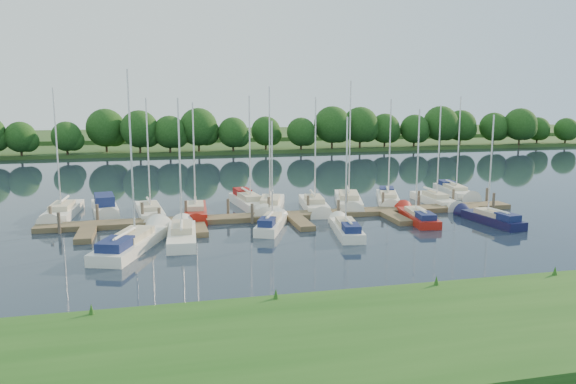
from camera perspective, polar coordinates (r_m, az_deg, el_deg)
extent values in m
plane|color=#182430|center=(39.27, 3.25, -5.06)|extent=(260.00, 260.00, 0.00)
cube|color=#1C4A15|center=(25.10, 14.11, -13.44)|extent=(90.00, 10.00, 0.50)
cube|color=brown|center=(46.73, 0.43, -2.40)|extent=(40.00, 2.00, 0.40)
cube|color=brown|center=(42.78, -19.87, -4.12)|extent=(1.20, 4.00, 0.40)
cube|color=brown|center=(42.60, -9.11, -3.72)|extent=(1.20, 4.00, 0.40)
cube|color=brown|center=(43.89, 1.37, -3.20)|extent=(1.20, 4.00, 0.40)
cube|color=brown|center=(46.55, 10.95, -2.63)|extent=(1.20, 4.00, 0.40)
cube|color=brown|center=(50.34, 19.28, -2.07)|extent=(1.20, 4.00, 0.40)
cylinder|color=#473D33|center=(47.29, -22.96, -2.54)|extent=(0.24, 0.24, 2.00)
cylinder|color=#473D33|center=(46.83, -18.79, -2.40)|extent=(0.24, 0.24, 2.00)
cylinder|color=#473D33|center=(46.62, -14.56, -2.24)|extent=(0.24, 0.24, 2.00)
cylinder|color=#473D33|center=(46.66, -10.31, -2.07)|extent=(0.24, 0.24, 2.00)
cylinder|color=#473D33|center=(46.97, -6.10, -1.90)|extent=(0.24, 0.24, 2.00)
cylinder|color=#473D33|center=(47.52, -1.97, -1.71)|extent=(0.24, 0.24, 2.00)
cylinder|color=#473D33|center=(48.31, 2.05, -1.52)|extent=(0.24, 0.24, 2.00)
cylinder|color=#473D33|center=(49.33, 5.92, -1.33)|extent=(0.24, 0.24, 2.00)
cylinder|color=#473D33|center=(50.57, 9.62, -1.15)|extent=(0.24, 0.24, 2.00)
cylinder|color=#473D33|center=(52.01, 13.12, -0.97)|extent=(0.24, 0.24, 2.00)
cylinder|color=#473D33|center=(53.63, 16.43, -0.79)|extent=(0.24, 0.24, 2.00)
cylinder|color=#473D33|center=(55.42, 19.53, -0.63)|extent=(0.24, 0.24, 2.00)
cylinder|color=#473D33|center=(44.61, -22.23, -3.19)|extent=(0.24, 0.24, 2.00)
cylinder|color=#473D33|center=(44.06, -12.93, -2.86)|extent=(0.24, 0.24, 2.00)
cylinder|color=#473D33|center=(44.68, -3.66, -2.46)|extent=(0.24, 0.24, 2.00)
cylinder|color=#473D33|center=(46.42, 5.14, -2.02)|extent=(0.24, 0.24, 2.00)
cylinder|color=#473D33|center=(49.16, 13.12, -1.58)|extent=(0.24, 0.24, 2.00)
cylinder|color=#473D33|center=(52.75, 20.14, -1.16)|extent=(0.24, 0.24, 2.00)
cube|color=#1E4119|center=(112.31, -7.84, 4.65)|extent=(180.00, 30.00, 0.60)
cube|color=#3B5625|center=(137.11, -8.90, 5.68)|extent=(220.00, 40.00, 1.40)
sphere|color=#163B10|center=(101.93, -27.09, 4.58)|extent=(3.35, 3.35, 3.35)
cylinder|color=#38281C|center=(100.75, -24.69, 3.85)|extent=(0.36, 0.36, 2.60)
sphere|color=#163B10|center=(100.53, -24.82, 5.65)|extent=(6.06, 6.06, 6.06)
sphere|color=#163B10|center=(100.53, -24.03, 5.21)|extent=(4.33, 4.33, 4.33)
cylinder|color=#38281C|center=(99.37, -21.65, 3.94)|extent=(0.36, 0.36, 2.44)
sphere|color=#163B10|center=(99.15, -21.75, 5.65)|extent=(5.69, 5.69, 5.69)
sphere|color=#163B10|center=(99.24, -21.01, 5.23)|extent=(4.06, 4.06, 4.06)
cylinder|color=#38281C|center=(99.27, -19.06, 3.99)|extent=(0.36, 0.36, 2.11)
sphere|color=#163B10|center=(99.08, -19.15, 5.48)|extent=(4.92, 4.92, 4.92)
sphere|color=#163B10|center=(99.22, -18.51, 5.11)|extent=(3.52, 3.52, 3.52)
cylinder|color=#38281C|center=(97.33, -15.70, 4.20)|extent=(0.36, 0.36, 2.58)
sphere|color=#163B10|center=(97.10, -15.78, 6.05)|extent=(6.02, 6.02, 6.02)
sphere|color=#163B10|center=(97.31, -14.99, 5.58)|extent=(4.30, 4.30, 4.30)
cylinder|color=#38281C|center=(97.18, -12.22, 4.37)|extent=(0.36, 0.36, 2.72)
sphere|color=#163B10|center=(96.94, -12.29, 6.33)|extent=(6.35, 6.35, 6.35)
sphere|color=#163B10|center=(97.23, -11.47, 5.83)|extent=(4.54, 4.54, 4.54)
cylinder|color=#38281C|center=(100.61, -8.27, 4.66)|extent=(0.36, 0.36, 2.72)
sphere|color=#163B10|center=(100.38, -8.31, 6.55)|extent=(6.34, 6.34, 6.34)
sphere|color=#163B10|center=(100.77, -7.54, 6.07)|extent=(4.53, 4.53, 4.53)
cylinder|color=#38281C|center=(100.73, -5.89, 4.65)|extent=(0.36, 0.36, 2.47)
sphere|color=#163B10|center=(100.51, -5.92, 6.36)|extent=(5.75, 5.75, 5.75)
sphere|color=#163B10|center=(100.93, -5.23, 5.92)|extent=(4.11, 4.11, 4.11)
cylinder|color=#38281C|center=(100.20, -2.74, 4.59)|extent=(0.36, 0.36, 2.21)
sphere|color=#163B10|center=(99.99, -2.76, 6.13)|extent=(5.16, 5.16, 5.16)
sphere|color=#163B10|center=(100.45, -2.15, 5.73)|extent=(3.68, 3.68, 3.68)
cylinder|color=#38281C|center=(103.35, 0.40, 4.78)|extent=(0.36, 0.36, 2.29)
sphere|color=#163B10|center=(103.15, 0.40, 6.32)|extent=(5.33, 5.33, 5.33)
sphere|color=#163B10|center=(103.67, 0.99, 5.92)|extent=(3.81, 3.81, 3.81)
cylinder|color=#38281C|center=(102.29, 3.41, 4.77)|extent=(0.36, 0.36, 2.51)
sphere|color=#163B10|center=(102.07, 3.43, 6.49)|extent=(5.86, 5.86, 5.86)
sphere|color=#163B10|center=(102.68, 4.06, 6.03)|extent=(4.18, 4.18, 4.18)
cylinder|color=#38281C|center=(104.52, 7.03, 4.86)|extent=(0.36, 0.36, 2.67)
sphere|color=#163B10|center=(104.30, 7.07, 6.65)|extent=(6.23, 6.23, 6.23)
sphere|color=#163B10|center=(105.01, 7.71, 6.17)|extent=(4.45, 4.45, 4.45)
cylinder|color=#38281C|center=(105.88, 9.34, 4.91)|extent=(0.36, 0.36, 2.83)
sphere|color=#163B10|center=(105.65, 9.39, 6.79)|extent=(6.61, 6.61, 6.61)
sphere|color=#163B10|center=(106.44, 10.05, 6.28)|extent=(4.72, 4.72, 4.72)
cylinder|color=#38281C|center=(111.08, 11.62, 5.06)|extent=(0.36, 0.36, 2.83)
sphere|color=#163B10|center=(110.86, 11.69, 6.84)|extent=(6.61, 6.61, 6.61)
sphere|color=#163B10|center=(111.70, 12.29, 6.36)|extent=(4.72, 4.72, 4.72)
cylinder|color=#38281C|center=(113.50, 14.38, 5.00)|extent=(0.36, 0.36, 2.63)
sphere|color=#163B10|center=(113.30, 14.45, 6.62)|extent=(6.13, 6.13, 6.13)
sphere|color=#163B10|center=(114.14, 14.97, 6.17)|extent=(4.38, 4.38, 4.38)
cylinder|color=#38281C|center=(114.64, 17.40, 4.91)|extent=(0.36, 0.36, 2.66)
sphere|color=#163B10|center=(114.44, 17.48, 6.53)|extent=(6.20, 6.20, 6.20)
sphere|color=#163B10|center=(115.34, 17.98, 6.09)|extent=(4.43, 4.43, 4.43)
cylinder|color=#38281C|center=(117.12, 19.67, 4.88)|extent=(0.36, 0.36, 2.64)
sphere|color=#163B10|center=(116.92, 19.76, 6.45)|extent=(6.15, 6.15, 6.15)
sphere|color=#163B10|center=(117.86, 20.22, 6.02)|extent=(4.39, 4.39, 4.39)
cylinder|color=#38281C|center=(122.36, 21.34, 4.88)|extent=(0.36, 0.36, 2.31)
sphere|color=#163B10|center=(122.19, 21.42, 6.20)|extent=(5.39, 5.39, 5.39)
sphere|color=#163B10|center=(123.06, 21.79, 5.84)|extent=(3.85, 3.85, 3.85)
cylinder|color=#38281C|center=(124.88, 23.96, 4.91)|extent=(0.36, 0.36, 2.80)
sphere|color=#163B10|center=(124.69, 24.07, 6.47)|extent=(6.52, 6.52, 6.52)
sphere|color=#163B10|center=(125.75, 24.49, 6.04)|extent=(4.66, 4.66, 4.66)
cylinder|color=#38281C|center=(127.51, 26.05, 4.76)|extent=(0.36, 0.36, 2.43)
sphere|color=#163B10|center=(127.34, 26.15, 6.09)|extent=(5.66, 5.66, 5.66)
sphere|color=#163B10|center=(128.31, 26.48, 5.72)|extent=(4.04, 4.04, 4.04)
cube|color=white|center=(51.35, -21.84, -2.06)|extent=(2.59, 7.51, 1.13)
cone|color=white|center=(47.83, -22.77, -2.95)|extent=(1.21, 2.65, 1.03)
cube|color=#BEB192|center=(50.86, -21.98, -1.34)|extent=(1.78, 3.42, 0.51)
cylinder|color=silver|center=(49.87, -22.42, 4.03)|extent=(0.12, 0.12, 9.96)
cylinder|color=silver|center=(51.86, -21.75, -0.67)|extent=(0.34, 3.32, 0.10)
cylinder|color=white|center=(51.86, -21.75, -0.67)|extent=(0.41, 2.96, 0.20)
cube|color=white|center=(51.64, -18.10, -1.78)|extent=(2.73, 6.10, 1.10)
cone|color=white|center=(48.76, -17.89, -2.43)|extent=(1.20, 1.88, 0.97)
cube|color=#16204D|center=(51.48, -18.15, -0.80)|extent=(1.98, 3.42, 0.99)
cube|color=white|center=(49.28, -13.86, -2.11)|extent=(2.59, 7.00, 1.02)
cone|color=white|center=(45.94, -13.44, -2.94)|extent=(1.19, 2.48, 0.96)
cube|color=#BEB192|center=(48.82, -13.85, -1.46)|extent=(1.74, 3.21, 0.46)
cylinder|color=silver|center=(47.84, -14.03, 3.74)|extent=(0.12, 0.12, 9.24)
cylinder|color=silver|center=(49.76, -13.98, -0.83)|extent=(0.41, 3.07, 0.10)
cylinder|color=white|center=(49.76, -13.98, -0.83)|extent=(0.47, 2.74, 0.20)
cube|color=#9C170E|center=(48.42, -9.37, -2.16)|extent=(2.26, 6.63, 1.09)
cone|color=#9C170E|center=(45.23, -9.34, -3.00)|extent=(1.06, 2.34, 0.91)
cube|color=#BEB192|center=(47.96, -9.39, -1.44)|extent=(1.56, 3.02, 0.49)
cylinder|color=silver|center=(47.01, -9.53, 3.58)|extent=(0.12, 0.12, 8.81)
cylinder|color=silver|center=(48.85, -9.41, -0.76)|extent=(0.29, 2.94, 0.10)
cylinder|color=white|center=(48.85, -9.41, -0.76)|extent=(0.37, 2.62, 0.20)
cube|color=white|center=(51.71, -4.06, -1.30)|extent=(2.75, 7.05, 1.22)
cone|color=white|center=(48.49, -2.91, -2.03)|extent=(1.25, 2.50, 0.96)
cube|color=#BEB192|center=(51.24, -3.96, -0.50)|extent=(1.81, 3.24, 0.56)
cube|color=maroon|center=(53.36, -4.66, 0.02)|extent=(1.59, 2.21, 0.61)
cylinder|color=silver|center=(50.31, -3.91, 4.45)|extent=(0.12, 0.12, 9.27)
cylinder|color=silver|center=(52.13, -4.29, 0.17)|extent=(0.48, 3.08, 0.10)
cylinder|color=white|center=(52.13, -4.29, 0.17)|extent=(0.54, 2.75, 0.20)
cube|color=white|center=(50.38, -1.78, -1.58)|extent=(4.06, 7.74, 1.17)
cone|color=white|center=(46.74, -2.12, -2.47)|extent=(1.72, 2.80, 1.04)
cube|color=#BEB192|center=(49.88, -1.82, -0.81)|extent=(2.43, 3.66, 0.53)
cylinder|color=silver|center=(48.85, -1.88, 4.74)|extent=(0.12, 0.12, 10.07)
cylinder|color=silver|center=(50.90, -1.73, -0.11)|extent=(1.02, 3.25, 0.10)
cylinder|color=white|center=(50.90, -1.73, -0.11)|extent=(1.01, 2.92, 0.20)
cube|color=white|center=(50.64, 2.63, -1.52)|extent=(2.78, 6.99, 1.17)
cone|color=white|center=(47.35, 3.24, -2.32)|extent=(1.26, 2.49, 0.95)
cube|color=#BEB192|center=(50.17, 2.69, -0.76)|extent=(1.82, 3.22, 0.53)
cylinder|color=silver|center=(49.22, 2.79, 4.25)|extent=(0.12, 0.12, 9.18)
cylinder|color=silver|center=(51.09, 2.52, -0.08)|extent=(0.50, 3.05, 0.10)
cylinder|color=white|center=(51.09, 2.52, -0.08)|extent=(0.56, 2.72, 0.20)
cube|color=white|center=(52.82, 6.12, -1.10)|extent=(4.26, 8.17, 1.20)
cone|color=white|center=(48.97, 6.43, -1.96)|extent=(1.81, 2.95, 1.10)
cube|color=#BEB192|center=(52.29, 6.17, -0.35)|extent=(2.55, 3.86, 0.55)
cylinder|color=silver|center=(51.26, 6.30, 5.25)|extent=(0.12, 0.12, 10.62)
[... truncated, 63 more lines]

